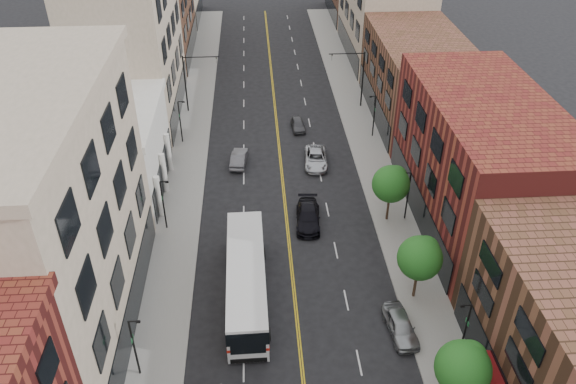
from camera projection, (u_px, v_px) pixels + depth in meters
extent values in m
cube|color=gray|center=(188.00, 165.00, 60.31)|extent=(4.00, 110.00, 0.15)
cube|color=gray|center=(372.00, 158.00, 61.38)|extent=(4.00, 110.00, 0.15)
cube|color=gray|center=(39.00, 228.00, 36.79)|extent=(10.00, 22.00, 18.00)
cube|color=silver|center=(108.00, 154.00, 54.43)|extent=(10.00, 14.00, 8.00)
cube|color=gray|center=(129.00, 44.00, 65.59)|extent=(10.00, 20.00, 18.00)
cube|color=brown|center=(154.00, 7.00, 82.90)|extent=(10.00, 20.00, 15.00)
cube|color=maroon|center=(480.00, 162.00, 49.35)|extent=(10.00, 22.00, 12.00)
cube|color=brown|center=(417.00, 78.00, 67.20)|extent=(10.00, 20.00, 10.00)
cube|color=gray|center=(383.00, 10.00, 83.35)|extent=(10.00, 22.00, 14.00)
sphere|color=#1C5C1A|center=(463.00, 368.00, 33.59)|extent=(3.40, 3.40, 3.40)
sphere|color=#1C5C1A|center=(470.00, 357.00, 33.65)|extent=(2.04, 2.04, 2.04)
cylinder|color=black|center=(415.00, 284.00, 43.31)|extent=(0.22, 0.22, 2.50)
sphere|color=#1C5C1A|center=(420.00, 258.00, 41.82)|extent=(3.40, 3.40, 3.40)
sphere|color=#1C5C1A|center=(426.00, 249.00, 41.88)|extent=(2.04, 2.04, 2.04)
cylinder|color=black|center=(388.00, 208.00, 51.54)|extent=(0.22, 0.22, 2.50)
sphere|color=#1C5C1A|center=(391.00, 184.00, 50.05)|extent=(3.40, 3.40, 3.40)
sphere|color=#1C5C1A|center=(396.00, 177.00, 50.11)|extent=(2.04, 2.04, 2.04)
cylinder|color=black|center=(134.00, 348.00, 36.58)|extent=(0.14, 0.14, 5.00)
cylinder|color=black|center=(134.00, 321.00, 35.19)|extent=(0.70, 0.10, 0.10)
cube|color=black|center=(138.00, 322.00, 35.23)|extent=(0.28, 0.14, 0.14)
cube|color=#19592D|center=(132.00, 339.00, 36.07)|extent=(0.04, 0.55, 0.35)
cylinder|color=black|center=(163.00, 205.00, 49.75)|extent=(0.14, 0.14, 5.00)
cylinder|color=black|center=(164.00, 182.00, 48.36)|extent=(0.70, 0.10, 0.10)
cube|color=black|center=(167.00, 182.00, 48.40)|extent=(0.28, 0.14, 0.14)
cube|color=#19592D|center=(162.00, 197.00, 49.24)|extent=(0.04, 0.55, 0.35)
cylinder|color=black|center=(180.00, 122.00, 62.92)|extent=(0.14, 0.14, 5.00)
cylinder|color=black|center=(181.00, 102.00, 61.52)|extent=(0.70, 0.10, 0.10)
cube|color=black|center=(183.00, 102.00, 61.56)|extent=(0.28, 0.14, 0.14)
cube|color=#19592D|center=(179.00, 115.00, 62.41)|extent=(0.04, 0.55, 0.35)
cylinder|color=black|center=(465.00, 331.00, 37.76)|extent=(0.14, 0.14, 5.00)
cylinder|color=black|center=(466.00, 305.00, 36.32)|extent=(0.70, 0.10, 0.10)
cube|color=black|center=(463.00, 306.00, 36.34)|extent=(0.28, 0.14, 0.14)
cube|color=#19592D|center=(467.00, 322.00, 37.25)|extent=(0.04, 0.55, 0.35)
cylinder|color=black|center=(408.00, 196.00, 50.92)|extent=(0.14, 0.14, 5.00)
cylinder|color=black|center=(407.00, 173.00, 49.49)|extent=(0.70, 0.10, 0.10)
cube|color=black|center=(404.00, 174.00, 49.51)|extent=(0.28, 0.14, 0.14)
cube|color=#19592D|center=(409.00, 188.00, 50.42)|extent=(0.04, 0.55, 0.35)
cylinder|color=black|center=(374.00, 116.00, 64.09)|extent=(0.14, 0.14, 5.00)
cylinder|color=black|center=(373.00, 96.00, 62.66)|extent=(0.70, 0.10, 0.10)
cube|color=black|center=(371.00, 97.00, 62.67)|extent=(0.28, 0.14, 0.14)
cube|color=#19592D|center=(375.00, 109.00, 63.58)|extent=(0.04, 0.55, 0.35)
cylinder|color=black|center=(185.00, 84.00, 68.88)|extent=(0.18, 0.18, 7.20)
cylinder|color=black|center=(201.00, 57.00, 67.07)|extent=(4.40, 0.12, 0.12)
imported|color=black|center=(216.00, 60.00, 67.40)|extent=(0.15, 0.18, 0.90)
cylinder|color=black|center=(363.00, 79.00, 70.05)|extent=(0.18, 0.18, 7.20)
cylinder|color=black|center=(347.00, 54.00, 68.01)|extent=(4.40, 0.12, 0.12)
imported|color=black|center=(332.00, 57.00, 68.14)|extent=(0.15, 0.18, 0.90)
cube|color=silver|center=(246.00, 280.00, 43.11)|extent=(3.03, 13.23, 3.19)
cube|color=black|center=(246.00, 272.00, 42.68)|extent=(3.07, 13.27, 1.15)
cube|color=#AE170C|center=(247.00, 283.00, 43.30)|extent=(3.07, 13.27, 0.24)
cube|color=black|center=(248.00, 345.00, 37.52)|extent=(2.42, 0.09, 1.76)
cylinder|color=black|center=(228.00, 336.00, 40.13)|extent=(0.32, 1.06, 1.06)
cylinder|color=black|center=(268.00, 334.00, 40.32)|extent=(0.32, 1.06, 1.06)
cylinder|color=black|center=(229.00, 256.00, 47.37)|extent=(0.32, 1.06, 1.06)
cylinder|color=black|center=(263.00, 254.00, 47.55)|extent=(0.32, 1.06, 1.06)
imported|color=#93979A|center=(401.00, 326.00, 40.66)|extent=(2.23, 4.62, 1.52)
imported|color=#57565C|center=(239.00, 158.00, 60.18)|extent=(2.01, 4.53, 1.44)
imported|color=black|center=(308.00, 216.00, 51.50)|extent=(2.57, 5.49, 1.55)
imported|color=silver|center=(316.00, 158.00, 60.14)|extent=(2.78, 5.38, 1.45)
imported|color=#46464B|center=(298.00, 124.00, 66.76)|extent=(1.72, 3.81, 1.27)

